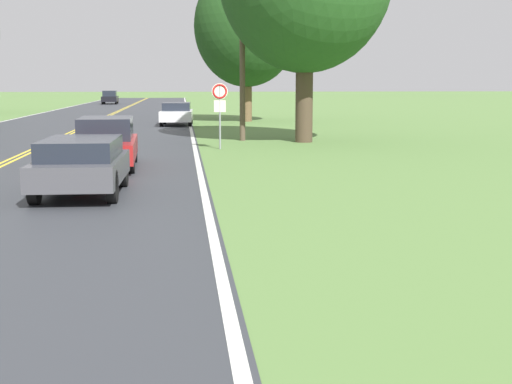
{
  "coord_description": "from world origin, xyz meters",
  "views": [
    {
      "loc": [
        5.51,
        1.43,
        2.49
      ],
      "look_at": [
        6.47,
        10.63,
        1.07
      ],
      "focal_mm": 50.0,
      "sensor_mm": 36.0,
      "label": 1
    }
  ],
  "objects_px": {
    "car_dark_grey_hatchback_nearest": "(82,164)",
    "car_red_sedan_approaching": "(106,142)",
    "car_white_sedan_mid_near": "(177,113)",
    "car_black_sedan_mid_far": "(110,97)",
    "tree_left_verge": "(247,26)",
    "traffic_sign": "(220,100)"
  },
  "relations": [
    {
      "from": "car_dark_grey_hatchback_nearest",
      "to": "car_red_sedan_approaching",
      "type": "xyz_separation_m",
      "value": [
        0.01,
        5.17,
        0.05
      ]
    },
    {
      "from": "car_white_sedan_mid_near",
      "to": "car_black_sedan_mid_far",
      "type": "xyz_separation_m",
      "value": [
        -8.05,
        42.94,
        0.1
      ]
    },
    {
      "from": "car_dark_grey_hatchback_nearest",
      "to": "car_white_sedan_mid_near",
      "type": "height_order",
      "value": "car_white_sedan_mid_near"
    },
    {
      "from": "car_dark_grey_hatchback_nearest",
      "to": "car_black_sedan_mid_far",
      "type": "xyz_separation_m",
      "value": [
        -6.11,
        69.37,
        0.09
      ]
    },
    {
      "from": "car_dark_grey_hatchback_nearest",
      "to": "tree_left_verge",
      "type": "bearing_deg",
      "value": 168.76
    },
    {
      "from": "traffic_sign",
      "to": "car_white_sedan_mid_near",
      "type": "bearing_deg",
      "value": 96.32
    },
    {
      "from": "car_dark_grey_hatchback_nearest",
      "to": "car_red_sedan_approaching",
      "type": "distance_m",
      "value": 5.17
    },
    {
      "from": "tree_left_verge",
      "to": "car_white_sedan_mid_near",
      "type": "xyz_separation_m",
      "value": [
        -4.49,
        -3.65,
        -5.34
      ]
    },
    {
      "from": "car_dark_grey_hatchback_nearest",
      "to": "car_red_sedan_approaching",
      "type": "relative_size",
      "value": 0.85
    },
    {
      "from": "tree_left_verge",
      "to": "car_red_sedan_approaching",
      "type": "distance_m",
      "value": 26.27
    },
    {
      "from": "car_dark_grey_hatchback_nearest",
      "to": "car_black_sedan_mid_far",
      "type": "height_order",
      "value": "car_black_sedan_mid_far"
    },
    {
      "from": "tree_left_verge",
      "to": "car_black_sedan_mid_far",
      "type": "relative_size",
      "value": 2.08
    },
    {
      "from": "car_dark_grey_hatchback_nearest",
      "to": "car_red_sedan_approaching",
      "type": "height_order",
      "value": "car_red_sedan_approaching"
    },
    {
      "from": "car_dark_grey_hatchback_nearest",
      "to": "car_white_sedan_mid_near",
      "type": "distance_m",
      "value": 26.5
    },
    {
      "from": "traffic_sign",
      "to": "tree_left_verge",
      "type": "relative_size",
      "value": 0.25
    },
    {
      "from": "tree_left_verge",
      "to": "car_black_sedan_mid_far",
      "type": "height_order",
      "value": "tree_left_verge"
    },
    {
      "from": "traffic_sign",
      "to": "car_white_sedan_mid_near",
      "type": "xyz_separation_m",
      "value": [
        -1.73,
        15.61,
        -1.16
      ]
    },
    {
      "from": "tree_left_verge",
      "to": "car_dark_grey_hatchback_nearest",
      "type": "relative_size",
      "value": 2.56
    },
    {
      "from": "car_red_sedan_approaching",
      "to": "traffic_sign",
      "type": "bearing_deg",
      "value": 145.2
    },
    {
      "from": "car_dark_grey_hatchback_nearest",
      "to": "car_black_sedan_mid_far",
      "type": "relative_size",
      "value": 0.82
    },
    {
      "from": "tree_left_verge",
      "to": "car_red_sedan_approaching",
      "type": "bearing_deg",
      "value": -104.44
    },
    {
      "from": "car_red_sedan_approaching",
      "to": "car_white_sedan_mid_near",
      "type": "relative_size",
      "value": 1.0
    }
  ]
}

